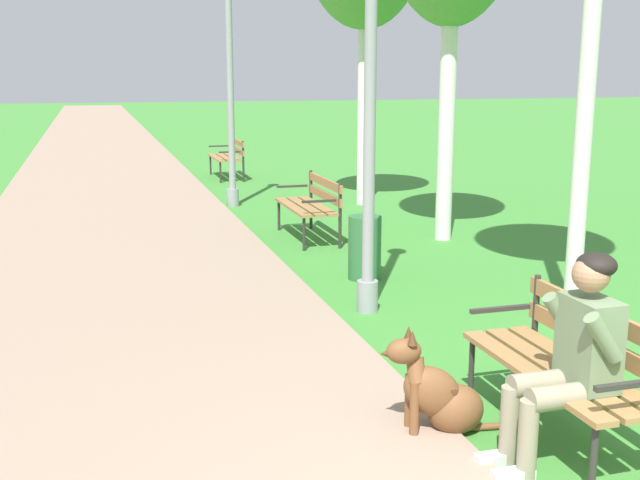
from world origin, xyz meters
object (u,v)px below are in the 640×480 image
litter_bin (365,248)px  park_bench_mid (312,202)px  park_bench_far (229,154)px  lamp_post_mid (230,81)px  person_seated_on_near_bench (572,352)px  park_bench_near (570,358)px  lamp_post_near (370,90)px  dog_brown (440,395)px

litter_bin → park_bench_mid: bearing=89.4°
park_bench_far → litter_bin: park_bench_far is taller
park_bench_mid → lamp_post_mid: size_ratio=0.37×
park_bench_far → person_seated_on_near_bench: size_ratio=1.20×
park_bench_near → person_seated_on_near_bench: person_seated_on_near_bench is taller
park_bench_near → litter_bin: bearing=89.0°
lamp_post_near → dog_brown: bearing=-99.8°
park_bench_near → lamp_post_mid: size_ratio=0.37×
park_bench_near → park_bench_mid: same height
dog_brown → litter_bin: (0.81, 3.68, 0.09)m
park_bench_far → park_bench_near: bearing=-90.3°
park_bench_mid → lamp_post_near: size_ratio=0.38×
person_seated_on_near_bench → dog_brown: size_ratio=1.50×
park_bench_near → person_seated_on_near_bench: (-0.21, -0.31, 0.17)m
person_seated_on_near_bench → park_bench_mid: bearing=87.4°
dog_brown → litter_bin: 3.77m
park_bench_far → person_seated_on_near_bench: (-0.28, -12.96, 0.17)m
lamp_post_mid → park_bench_far: bearing=81.2°
dog_brown → lamp_post_mid: size_ratio=0.21×
person_seated_on_near_bench → lamp_post_near: 3.40m
person_seated_on_near_bench → litter_bin: 4.25m
litter_bin → park_bench_far: bearing=89.9°
park_bench_near → litter_bin: park_bench_near is taller
lamp_post_near → lamp_post_mid: lamp_post_mid is taller
park_bench_mid → park_bench_far: same height
person_seated_on_near_bench → litter_bin: size_ratio=1.79×
dog_brown → lamp_post_mid: 9.00m
park_bench_far → lamp_post_mid: bearing=-98.8°
lamp_post_near → litter_bin: (0.37, 1.13, -1.72)m
park_bench_near → lamp_post_mid: bearing=93.0°
park_bench_near → litter_bin: size_ratio=2.14×
lamp_post_near → litter_bin: 2.09m
park_bench_mid → dog_brown: (-0.84, -5.89, -0.25)m
person_seated_on_near_bench → dog_brown: 0.88m
park_bench_far → person_seated_on_near_bench: person_seated_on_near_bench is taller
lamp_post_near → person_seated_on_near_bench: bearing=-88.2°
dog_brown → lamp_post_near: lamp_post_near is taller
person_seated_on_near_bench → dog_brown: (-0.54, 0.55, -0.42)m
lamp_post_mid → litter_bin: (0.55, -5.13, -1.73)m
lamp_post_mid → park_bench_mid: bearing=-78.9°
park_bench_far → litter_bin: 8.73m
park_bench_near → park_bench_far: same height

